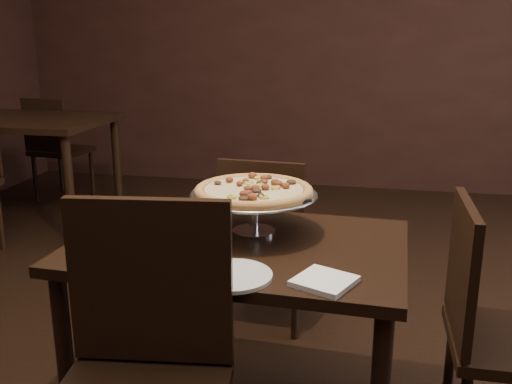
# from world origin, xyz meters

# --- Properties ---
(room) EXTENTS (6.04, 7.04, 2.84)m
(room) POSITION_xyz_m (0.06, 0.03, 1.40)
(room) COLOR black
(room) RESTS_ON ground
(dining_table) EXTENTS (1.16, 0.80, 0.70)m
(dining_table) POSITION_xyz_m (-0.09, 0.00, 0.61)
(dining_table) COLOR black
(dining_table) RESTS_ON ground
(background_table) EXTENTS (1.29, 0.86, 0.81)m
(background_table) POSITION_xyz_m (-2.20, 1.90, 0.70)
(background_table) COLOR black
(background_table) RESTS_ON ground
(pizza_stand) EXTENTS (0.45, 0.45, 0.19)m
(pizza_stand) POSITION_xyz_m (-0.06, 0.11, 0.86)
(pizza_stand) COLOR #B9B9C0
(pizza_stand) RESTS_ON dining_table
(parmesan_shaker) EXTENTS (0.07, 0.07, 0.12)m
(parmesan_shaker) POSITION_xyz_m (-0.20, -0.10, 0.76)
(parmesan_shaker) COLOR beige
(parmesan_shaker) RESTS_ON dining_table
(pepper_flake_shaker) EXTENTS (0.06, 0.06, 0.10)m
(pepper_flake_shaker) POSITION_xyz_m (-0.20, -0.13, 0.75)
(pepper_flake_shaker) COLOR maroon
(pepper_flake_shaker) RESTS_ON dining_table
(packet_caddy) EXTENTS (0.08, 0.08, 0.06)m
(packet_caddy) POSITION_xyz_m (-0.45, -0.09, 0.73)
(packet_caddy) COLOR black
(packet_caddy) RESTS_ON dining_table
(napkin_stack) EXTENTS (0.20, 0.20, 0.02)m
(napkin_stack) POSITION_xyz_m (0.23, -0.28, 0.71)
(napkin_stack) COLOR white
(napkin_stack) RESTS_ON dining_table
(plate_left) EXTENTS (0.27, 0.27, 0.01)m
(plate_left) POSITION_xyz_m (-0.52, 0.22, 0.71)
(plate_left) COLOR silver
(plate_left) RESTS_ON dining_table
(plate_near) EXTENTS (0.24, 0.24, 0.01)m
(plate_near) POSITION_xyz_m (-0.04, -0.29, 0.71)
(plate_near) COLOR silver
(plate_near) RESTS_ON dining_table
(serving_spatula) EXTENTS (0.14, 0.14, 0.02)m
(serving_spatula) POSITION_xyz_m (0.11, 0.01, 0.85)
(serving_spatula) COLOR #B9B9C0
(serving_spatula) RESTS_ON pizza_stand
(chair_far) EXTENTS (0.43, 0.43, 0.85)m
(chair_far) POSITION_xyz_m (-0.13, 0.72, 0.47)
(chair_far) COLOR black
(chair_far) RESTS_ON ground
(chair_near) EXTENTS (0.51, 0.51, 0.97)m
(chair_near) POSITION_xyz_m (-0.22, -0.56, 0.53)
(chair_near) COLOR black
(chair_near) RESTS_ON ground
(chair_side) EXTENTS (0.42, 0.42, 0.89)m
(chair_side) POSITION_xyz_m (0.76, -0.01, 0.48)
(chair_side) COLOR black
(chair_side) RESTS_ON ground
(bg_chair_far) EXTENTS (0.47, 0.47, 0.89)m
(bg_chair_far) POSITION_xyz_m (-2.29, 2.53, 0.49)
(bg_chair_far) COLOR black
(bg_chair_far) RESTS_ON ground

